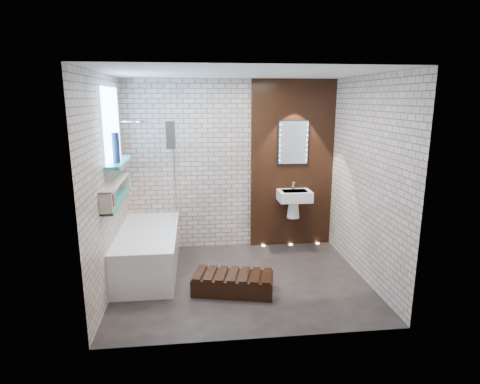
{
  "coord_description": "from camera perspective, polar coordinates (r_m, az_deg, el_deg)",
  "views": [
    {
      "loc": [
        -0.57,
        -4.77,
        2.32
      ],
      "look_at": [
        0.0,
        0.15,
        1.15
      ],
      "focal_mm": 29.89,
      "sensor_mm": 36.0,
      "label": 1
    }
  ],
  "objects": [
    {
      "name": "ground",
      "position": [
        5.33,
        0.19,
        -12.5
      ],
      "size": [
        3.2,
        3.2,
        0.0
      ],
      "primitive_type": "plane",
      "color": "black",
      "rests_on": "ground"
    },
    {
      "name": "room_shell",
      "position": [
        4.9,
        0.2,
        1.31
      ],
      "size": [
        3.24,
        3.2,
        2.6
      ],
      "color": "tan",
      "rests_on": "ground"
    },
    {
      "name": "walnut_panel",
      "position": [
        6.3,
        7.45,
        3.87
      ],
      "size": [
        1.3,
        0.06,
        2.6
      ],
      "primitive_type": "cube",
      "color": "black",
      "rests_on": "ground"
    },
    {
      "name": "clerestory_window",
      "position": [
        5.23,
        -17.79,
        8.09
      ],
      "size": [
        0.18,
        1.0,
        0.94
      ],
      "color": "#7FADE0",
      "rests_on": "room_shell"
    },
    {
      "name": "display_niche",
      "position": [
        5.13,
        -17.23,
        0.1
      ],
      "size": [
        0.14,
        1.3,
        0.26
      ],
      "color": "teal",
      "rests_on": "room_shell"
    },
    {
      "name": "bathtub",
      "position": [
        5.63,
        -12.97,
        -8.16
      ],
      "size": [
        0.79,
        1.74,
        0.7
      ],
      "color": "white",
      "rests_on": "ground"
    },
    {
      "name": "bath_screen",
      "position": [
        5.76,
        -9.5,
        2.71
      ],
      "size": [
        0.01,
        0.78,
        1.4
      ],
      "primitive_type": "cube",
      "color": "white",
      "rests_on": "bathtub"
    },
    {
      "name": "towel",
      "position": [
        5.39,
        -9.88,
        8.11
      ],
      "size": [
        0.11,
        0.28,
        0.36
      ],
      "primitive_type": "cube",
      "color": "black",
      "rests_on": "bath_screen"
    },
    {
      "name": "shower_head",
      "position": [
        5.77,
        -14.07,
        9.73
      ],
      "size": [
        0.18,
        0.18,
        0.02
      ],
      "primitive_type": "cylinder",
      "color": "silver",
      "rests_on": "room_shell"
    },
    {
      "name": "washbasin",
      "position": [
        6.22,
        7.74,
        -1.07
      ],
      "size": [
        0.5,
        0.36,
        0.58
      ],
      "color": "white",
      "rests_on": "walnut_panel"
    },
    {
      "name": "led_mirror",
      "position": [
        6.22,
        7.63,
        7.0
      ],
      "size": [
        0.5,
        0.02,
        0.7
      ],
      "color": "black",
      "rests_on": "walnut_panel"
    },
    {
      "name": "walnut_step",
      "position": [
        5.0,
        -0.98,
        -12.95
      ],
      "size": [
        1.04,
        0.64,
        0.22
      ],
      "primitive_type": "cube",
      "rotation": [
        0.0,
        0.0,
        -0.23
      ],
      "color": "black",
      "rests_on": "ground"
    },
    {
      "name": "niche_bottles",
      "position": [
        4.82,
        -17.91,
        -1.23
      ],
      "size": [
        0.06,
        0.11,
        0.14
      ],
      "color": "maroon",
      "rests_on": "display_niche"
    },
    {
      "name": "sill_vases",
      "position": [
        5.04,
        -17.29,
        6.03
      ],
      "size": [
        0.09,
        0.09,
        0.37
      ],
      "color": "#121A34",
      "rests_on": "clerestory_window"
    },
    {
      "name": "floor_uplights",
      "position": [
        6.57,
        7.26,
        -7.43
      ],
      "size": [
        0.96,
        0.06,
        0.01
      ],
      "color": "#FFD899",
      "rests_on": "ground"
    }
  ]
}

